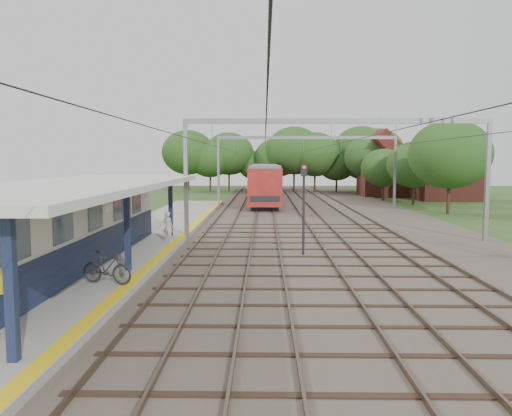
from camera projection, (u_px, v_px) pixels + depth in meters
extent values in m
plane|color=#2D4C1E|center=(284.00, 331.00, 13.61)|extent=(160.00, 160.00, 0.00)
cube|color=#473D33|center=(317.00, 214.00, 43.40)|extent=(18.00, 90.00, 0.10)
cube|color=gray|center=(139.00, 241.00, 27.66)|extent=(5.00, 52.00, 0.35)
cube|color=yellow|center=(179.00, 238.00, 27.60)|extent=(0.45, 52.00, 0.01)
cube|color=beige|center=(62.00, 224.00, 20.54)|extent=(3.20, 18.00, 3.40)
cube|color=#121C3A|center=(101.00, 248.00, 20.60)|extent=(0.06, 18.00, 1.40)
cube|color=slate|center=(101.00, 212.00, 20.46)|extent=(0.05, 16.00, 1.30)
cube|color=yellow|center=(2.00, 283.00, 12.59)|extent=(0.18, 0.38, 0.50)
cube|color=#121C3A|center=(11.00, 288.00, 10.54)|extent=(0.22, 0.22, 3.20)
cube|color=#121C3A|center=(127.00, 230.00, 19.50)|extent=(0.22, 0.22, 3.20)
cube|color=#121C3A|center=(171.00, 208.00, 28.46)|extent=(0.22, 0.22, 3.20)
cube|color=silver|center=(78.00, 186.00, 19.37)|extent=(6.40, 20.00, 0.24)
cube|color=white|center=(108.00, 208.00, 17.41)|extent=(0.06, 0.85, 0.26)
cube|color=brown|center=(222.00, 212.00, 43.53)|extent=(0.07, 88.00, 0.15)
cube|color=brown|center=(239.00, 212.00, 43.50)|extent=(0.07, 88.00, 0.15)
cube|color=brown|center=(257.00, 212.00, 43.48)|extent=(0.07, 88.00, 0.15)
cube|color=brown|center=(273.00, 212.00, 43.45)|extent=(0.07, 88.00, 0.15)
cube|color=brown|center=(299.00, 212.00, 43.41)|extent=(0.07, 88.00, 0.15)
cube|color=brown|center=(316.00, 212.00, 43.39)|extent=(0.07, 88.00, 0.15)
cube|color=brown|center=(340.00, 212.00, 43.35)|extent=(0.07, 88.00, 0.15)
cube|color=brown|center=(357.00, 212.00, 43.33)|extent=(0.07, 88.00, 0.15)
cube|color=gray|center=(186.00, 181.00, 28.30)|extent=(0.22, 0.22, 7.00)
cube|color=gray|center=(487.00, 181.00, 28.01)|extent=(0.22, 0.22, 7.00)
cube|color=gray|center=(337.00, 121.00, 27.83)|extent=(17.00, 0.20, 0.30)
cube|color=gray|center=(218.00, 173.00, 48.20)|extent=(0.22, 0.22, 7.00)
cube|color=gray|center=(395.00, 173.00, 47.91)|extent=(0.22, 0.22, 7.00)
cube|color=gray|center=(307.00, 138.00, 47.74)|extent=(17.00, 0.20, 0.30)
cylinder|color=black|center=(230.00, 151.00, 43.01)|extent=(0.02, 88.00, 0.02)
cylinder|color=black|center=(265.00, 151.00, 42.96)|extent=(0.02, 88.00, 0.02)
cylinder|color=black|center=(308.00, 151.00, 42.90)|extent=(0.02, 88.00, 0.02)
cylinder|color=black|center=(350.00, 151.00, 42.84)|extent=(0.02, 88.00, 0.02)
cylinder|color=#382619|center=(201.00, 182.00, 74.36)|extent=(0.28, 0.28, 2.88)
ellipsoid|color=#274F1C|center=(201.00, 159.00, 74.03)|extent=(6.72, 6.72, 5.76)
cylinder|color=#382619|center=(242.00, 183.00, 76.27)|extent=(0.28, 0.28, 2.52)
ellipsoid|color=#274F1C|center=(242.00, 163.00, 75.98)|extent=(5.88, 5.88, 5.04)
cylinder|color=#382619|center=(282.00, 181.00, 73.15)|extent=(0.28, 0.28, 3.24)
ellipsoid|color=#274F1C|center=(282.00, 154.00, 72.77)|extent=(7.56, 7.56, 6.48)
cylinder|color=#382619|center=(321.00, 183.00, 75.06)|extent=(0.28, 0.28, 2.70)
ellipsoid|color=#274F1C|center=(321.00, 161.00, 74.75)|extent=(6.30, 6.30, 5.40)
cylinder|color=#382619|center=(411.00, 194.00, 51.07)|extent=(0.28, 0.28, 2.52)
ellipsoid|color=#274F1C|center=(412.00, 164.00, 50.78)|extent=(5.88, 5.88, 5.04)
cylinder|color=#382619|center=(380.00, 185.00, 66.97)|extent=(0.28, 0.28, 2.88)
ellipsoid|color=#274F1C|center=(381.00, 158.00, 66.64)|extent=(6.72, 6.72, 5.76)
cube|color=brown|center=(447.00, 181.00, 58.83)|extent=(7.00, 6.00, 4.50)
cube|color=maroon|center=(448.00, 154.00, 58.53)|extent=(4.99, 6.12, 4.99)
cube|color=brown|center=(391.00, 177.00, 64.86)|extent=(8.00, 6.00, 5.00)
cube|color=maroon|center=(392.00, 151.00, 64.54)|extent=(5.52, 6.12, 5.52)
imported|color=beige|center=(168.00, 226.00, 26.55)|extent=(0.69, 0.59, 1.60)
imported|color=black|center=(107.00, 268.00, 17.35)|extent=(1.99, 1.05, 1.15)
cube|color=black|center=(265.00, 201.00, 53.39)|extent=(2.48, 17.68, 0.44)
cube|color=maroon|center=(265.00, 183.00, 53.21)|extent=(3.10, 19.21, 3.39)
cube|color=black|center=(265.00, 180.00, 53.17)|extent=(3.14, 17.68, 0.96)
cube|color=slate|center=(265.00, 166.00, 53.04)|extent=(2.85, 19.21, 0.28)
cube|color=black|center=(265.00, 190.00, 73.11)|extent=(2.48, 17.68, 0.44)
cube|color=maroon|center=(265.00, 177.00, 72.93)|extent=(3.10, 19.21, 3.39)
cube|color=black|center=(265.00, 175.00, 72.90)|extent=(3.14, 17.68, 0.96)
cube|color=slate|center=(265.00, 165.00, 72.76)|extent=(2.85, 19.21, 0.28)
cylinder|color=black|center=(304.00, 215.00, 23.98)|extent=(0.12, 0.12, 4.08)
cube|color=black|center=(304.00, 170.00, 23.78)|extent=(0.31, 0.19, 0.56)
sphere|color=red|center=(304.00, 167.00, 23.67)|extent=(0.14, 0.14, 0.14)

